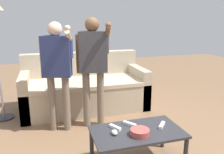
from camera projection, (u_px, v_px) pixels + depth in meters
couch at (85, 90)px, 3.88m from camera, size 2.00×0.90×0.91m
coffee_table at (137, 135)px, 2.33m from camera, size 0.92×0.52×0.38m
snack_bowl at (140, 132)px, 2.23m from camera, size 0.19×0.19×0.06m
game_remote_nunchuk at (114, 132)px, 2.24m from camera, size 0.06×0.09×0.05m
player_center at (93, 60)px, 3.07m from camera, size 0.44×0.34×1.50m
player_left at (57, 64)px, 2.94m from camera, size 0.42×0.38×1.45m
game_remote_wand_near at (162, 125)px, 2.41m from camera, size 0.13×0.14×0.03m
game_remote_wand_far at (130, 124)px, 2.43m from camera, size 0.12×0.15×0.03m
game_remote_wand_spare at (115, 127)px, 2.36m from camera, size 0.10×0.15×0.03m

